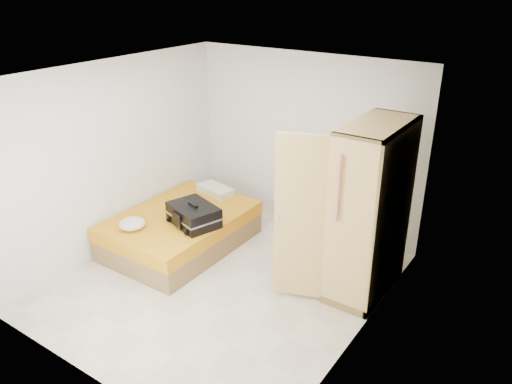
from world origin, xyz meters
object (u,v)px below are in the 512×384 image
Objects in this scene: person at (305,226)px; round_cushion at (132,224)px; suitcase at (193,215)px; bed at (181,230)px; wardrobe at (365,215)px.

person is 4.70× the size of round_cushion.
bed is at bearing -178.95° from suitcase.
person is at bearing -151.01° from wardrobe.
wardrobe is at bearing -81.16° from person.
wardrobe reaches higher than suitcase.
person is (1.90, 0.12, 0.57)m from bed.
bed is 2.50× the size of suitcase.
person is 2.29m from round_cushion.
round_cushion is (-2.74, -1.11, -0.43)m from wardrobe.
bed is 0.96× the size of wardrobe.
wardrobe is 2.59× the size of suitcase.
suitcase is (-1.55, -0.23, -0.19)m from person.
round_cushion is at bearing -157.84° from wardrobe.
person is at bearing 20.11° from round_cushion.
round_cushion is (-2.14, -0.78, -0.26)m from person.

